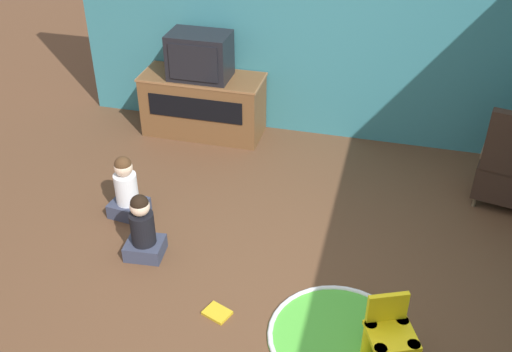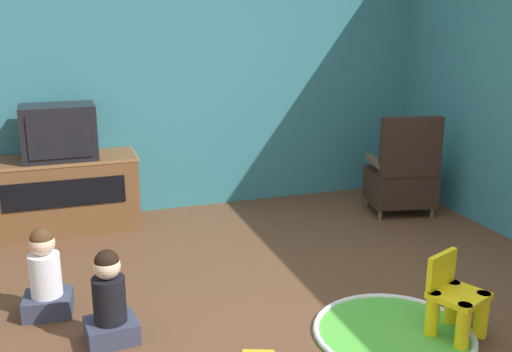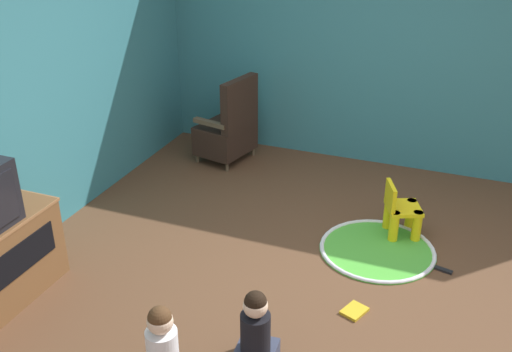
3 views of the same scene
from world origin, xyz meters
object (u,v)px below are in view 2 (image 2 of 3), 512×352
object	(u,v)px
child_watching_left	(110,302)
child_watching_center	(46,277)
television	(59,132)
yellow_kid_chair	(455,303)
black_armchair	(403,177)
tv_cabinet	(64,193)

from	to	relation	value
child_watching_left	child_watching_center	distance (m)	0.61
television	yellow_kid_chair	bearing A→B (deg)	-50.54
black_armchair	tv_cabinet	bearing A→B (deg)	1.32
child_watching_left	child_watching_center	world-z (taller)	child_watching_center
television	child_watching_left	distance (m)	2.21
tv_cabinet	child_watching_left	world-z (taller)	tv_cabinet
tv_cabinet	yellow_kid_chair	world-z (taller)	tv_cabinet
yellow_kid_chair	child_watching_left	xyz separation A→B (m)	(-2.04, 0.62, 0.04)
yellow_kid_chair	child_watching_left	size ratio (longest dim) A/B	0.86
tv_cabinet	child_watching_left	xyz separation A→B (m)	(0.19, -2.13, -0.09)
tv_cabinet	black_armchair	world-z (taller)	black_armchair
television	child_watching_left	world-z (taller)	television
child_watching_left	child_watching_center	xyz separation A→B (m)	(-0.37, 0.49, 0.00)
television	child_watching_left	size ratio (longest dim) A/B	1.06
black_armchair	child_watching_center	xyz separation A→B (m)	(-3.36, -1.03, -0.12)
yellow_kid_chair	child_watching_center	xyz separation A→B (m)	(-2.41, 1.11, 0.05)
tv_cabinet	television	size ratio (longest dim) A/B	2.08
black_armchair	yellow_kid_chair	size ratio (longest dim) A/B	1.94
television	yellow_kid_chair	xyz separation A→B (m)	(2.24, -2.72, -0.71)
black_armchair	television	bearing A→B (deg)	1.90
tv_cabinet	television	bearing A→B (deg)	-90.00
black_armchair	yellow_kid_chair	bearing A→B (deg)	78.25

